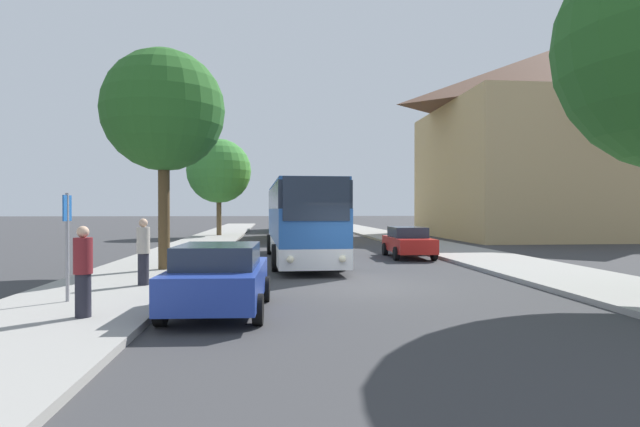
# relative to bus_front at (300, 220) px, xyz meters

# --- Properties ---
(ground_plane) EXTENTS (300.00, 300.00, 0.00)m
(ground_plane) POSITION_rel_bus_front_xyz_m (1.34, -7.47, -1.80)
(ground_plane) COLOR #38383A
(ground_plane) RESTS_ON ground
(sidewalk_left) EXTENTS (4.00, 120.00, 0.15)m
(sidewalk_left) POSITION_rel_bus_front_xyz_m (-5.66, -7.47, -1.73)
(sidewalk_left) COLOR gray
(sidewalk_left) RESTS_ON ground_plane
(sidewalk_right) EXTENTS (4.00, 120.00, 0.15)m
(sidewalk_right) POSITION_rel_bus_front_xyz_m (8.34, -7.47, -1.73)
(sidewalk_right) COLOR gray
(sidewalk_right) RESTS_ON ground_plane
(building_right_background) EXTENTS (18.17, 15.68, 15.16)m
(building_right_background) POSITION_rel_bus_front_xyz_m (21.28, 16.39, 5.78)
(building_right_background) COLOR tan
(building_right_background) RESTS_ON ground_plane
(bus_front) EXTENTS (3.01, 11.61, 3.37)m
(bus_front) POSITION_rel_bus_front_xyz_m (0.00, 0.00, 0.00)
(bus_front) COLOR silver
(bus_front) RESTS_ON ground_plane
(bus_middle) EXTENTS (2.98, 12.08, 3.43)m
(bus_middle) POSITION_rel_bus_front_xyz_m (0.19, 16.16, 0.03)
(bus_middle) COLOR #2D2D2D
(bus_middle) RESTS_ON ground_plane
(bus_rear) EXTENTS (3.04, 10.24, 3.30)m
(bus_rear) POSITION_rel_bus_front_xyz_m (-0.06, 30.44, -0.04)
(bus_rear) COLOR #238942
(bus_rear) RESTS_ON ground_plane
(parked_car_left_curb) EXTENTS (2.23, 4.14, 1.52)m
(parked_car_left_curb) POSITION_rel_bus_front_xyz_m (-2.41, -10.69, -1.01)
(parked_car_left_curb) COLOR #233D9E
(parked_car_left_curb) RESTS_ON ground_plane
(parked_car_right_near) EXTENTS (1.99, 4.10, 1.44)m
(parked_car_right_near) POSITION_rel_bus_front_xyz_m (5.13, 1.06, -1.05)
(parked_car_right_near) COLOR red
(parked_car_right_near) RESTS_ON ground_plane
(bus_stop_sign) EXTENTS (0.08, 0.45, 2.51)m
(bus_stop_sign) POSITION_rel_bus_front_xyz_m (-5.97, -9.80, -0.09)
(bus_stop_sign) COLOR gray
(bus_stop_sign) RESTS_ON sidewalk_left
(pedestrian_waiting_near) EXTENTS (0.36, 0.36, 1.87)m
(pedestrian_waiting_near) POSITION_rel_bus_front_xyz_m (-4.85, -7.41, -0.70)
(pedestrian_waiting_near) COLOR #23232D
(pedestrian_waiting_near) RESTS_ON sidewalk_left
(pedestrian_waiting_far) EXTENTS (0.36, 0.36, 1.81)m
(pedestrian_waiting_far) POSITION_rel_bus_front_xyz_m (-4.97, -11.59, -0.74)
(pedestrian_waiting_far) COLOR #23232D
(pedestrian_waiting_far) RESTS_ON sidewalk_left
(tree_left_near) EXTENTS (4.30, 4.30, 7.80)m
(tree_left_near) POSITION_rel_bus_front_xyz_m (-5.07, -3.65, 3.97)
(tree_left_near) COLOR #513D23
(tree_left_near) RESTS_ON sidewalk_left
(tree_left_far) EXTENTS (5.23, 5.23, 7.87)m
(tree_left_far) POSITION_rel_bus_front_xyz_m (-5.55, 19.55, 3.59)
(tree_left_far) COLOR brown
(tree_left_far) RESTS_ON sidewalk_left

